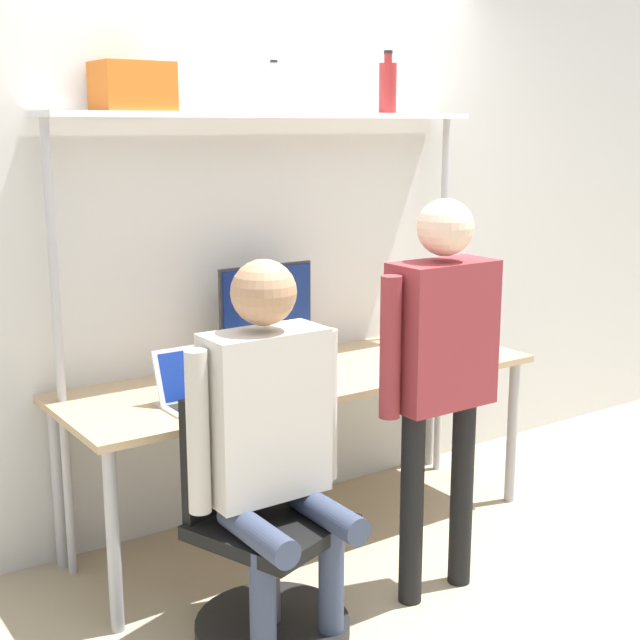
{
  "coord_description": "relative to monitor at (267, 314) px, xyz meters",
  "views": [
    {
      "loc": [
        -2.07,
        -2.76,
        1.81
      ],
      "look_at": [
        -0.22,
        -0.07,
        1.09
      ],
      "focal_mm": 50.0,
      "sensor_mm": 36.0,
      "label": 1
    }
  ],
  "objects": [
    {
      "name": "ground_plane",
      "position": [
        0.07,
        -0.57,
        -0.98
      ],
      "size": [
        12.0,
        12.0,
        0.0
      ],
      "primitive_type": "plane",
      "color": "tan"
    },
    {
      "name": "shelf_unit",
      "position": [
        0.07,
        0.03,
        0.62
      ],
      "size": [
        2.04,
        0.26,
        1.86
      ],
      "color": "white",
      "rests_on": "ground_plane"
    },
    {
      "name": "cell_phone",
      "position": [
        -0.19,
        -0.29,
        -0.24
      ],
      "size": [
        0.07,
        0.15,
        0.01
      ],
      "color": "black",
      "rests_on": "desk"
    },
    {
      "name": "bottle_clear",
      "position": [
        0.06,
        0.03,
        0.97
      ],
      "size": [
        0.06,
        0.06,
        0.22
      ],
      "color": "silver",
      "rests_on": "shelf_unit"
    },
    {
      "name": "monitor",
      "position": [
        0.0,
        0.0,
        0.0
      ],
      "size": [
        0.47,
        0.22,
        0.46
      ],
      "color": "#333338",
      "rests_on": "desk"
    },
    {
      "name": "bottle_red",
      "position": [
        0.69,
        0.03,
        1.0
      ],
      "size": [
        0.08,
        0.08,
        0.28
      ],
      "color": "maroon",
      "rests_on": "shelf_unit"
    },
    {
      "name": "office_chair",
      "position": [
        -0.51,
        -0.8,
        -0.71
      ],
      "size": [
        0.58,
        0.58,
        0.9
      ],
      "color": "black",
      "rests_on": "ground_plane"
    },
    {
      "name": "desk",
      "position": [
        0.07,
        -0.19,
        -0.31
      ],
      "size": [
        2.15,
        0.72,
        0.74
      ],
      "color": "tan",
      "rests_on": "ground_plane"
    },
    {
      "name": "person_standing",
      "position": [
        0.2,
        -0.93,
        -0.0
      ],
      "size": [
        0.57,
        0.21,
        1.55
      ],
      "color": "black",
      "rests_on": "ground_plane"
    },
    {
      "name": "person_seated",
      "position": [
        -0.5,
        -0.84,
        -0.18
      ],
      "size": [
        0.59,
        0.47,
        1.37
      ],
      "color": "#38425B",
      "rests_on": "ground_plane"
    },
    {
      "name": "laptop",
      "position": [
        -0.49,
        -0.29,
        -0.18
      ],
      "size": [
        0.34,
        0.22,
        0.22
      ],
      "color": "silver",
      "rests_on": "desk"
    },
    {
      "name": "storage_box",
      "position": [
        -0.58,
        0.03,
        0.97
      ],
      "size": [
        0.29,
        0.22,
        0.19
      ],
      "color": "#D1661E",
      "rests_on": "shelf_unit"
    },
    {
      "name": "wall_back",
      "position": [
        0.07,
        0.2,
        0.37
      ],
      "size": [
        8.0,
        0.06,
        2.7
      ],
      "color": "silver",
      "rests_on": "ground_plane"
    }
  ]
}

